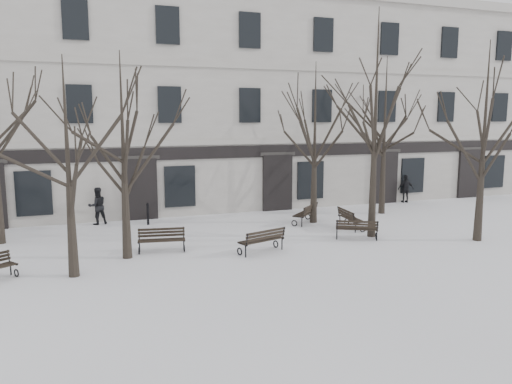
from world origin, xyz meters
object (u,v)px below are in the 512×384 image
tree_1 (123,131)px  bench_2 (357,229)px  tree_0 (67,141)px  bench_5 (350,218)px  bench_1 (262,240)px  tree_2 (376,96)px  bench_4 (306,213)px  tree_3 (485,118)px  bench_3 (162,239)px

tree_1 → bench_2: (8.84, -0.42, -3.92)m
tree_0 → tree_1: tree_1 is taller
tree_1 → bench_5: tree_1 is taller
tree_1 → bench_1: tree_1 is taller
tree_1 → tree_2: size_ratio=0.78×
bench_2 → bench_1: bearing=36.2°
tree_2 → bench_5: (-0.07, 1.60, -5.17)m
tree_1 → bench_5: 10.47m
bench_2 → bench_4: size_ratio=1.00×
bench_4 → tree_0: bearing=-19.1°
bench_1 → tree_3: bearing=153.9°
tree_3 → bench_2: 6.45m
bench_1 → bench_5: size_ratio=1.05×
bench_1 → tree_0: bearing=-13.5°
tree_0 → bench_3: 5.12m
tree_1 → bench_2: bearing=-2.7°
tree_2 → bench_3: bearing=176.0°
tree_3 → bench_4: (-4.98, 5.20, -4.32)m
tree_1 → bench_1: bearing=-11.9°
tree_0 → tree_1: size_ratio=0.95×
bench_2 → tree_1: bearing=26.0°
tree_3 → bench_4: tree_3 is taller
tree_0 → tree_3: size_ratio=0.86×
tree_3 → bench_3: bearing=167.9°
bench_3 → tree_0: bearing=-138.0°
tree_1 → tree_0: bearing=-139.0°
bench_5 → bench_3: bearing=102.7°
bench_1 → bench_4: (3.65, 4.02, 0.00)m
tree_3 → bench_3: tree_3 is taller
bench_3 → bench_4: bench_4 is taller
bench_1 → bench_2: size_ratio=1.09×
bench_1 → bench_3: bench_1 is taller
tree_0 → bench_5: bearing=14.6°
tree_0 → bench_1: 7.36m
tree_0 → bench_2: size_ratio=3.91×
tree_0 → bench_5: size_ratio=3.76×
bench_3 → bench_5: bearing=16.1°
tree_3 → bench_2: size_ratio=4.54×
tree_2 → bench_1: tree_2 is taller
tree_1 → bench_4: tree_1 is taller
tree_0 → tree_1: bearing=41.0°
bench_2 → bench_5: (0.77, 1.86, 0.02)m
tree_1 → tree_2: bearing=-1.0°
tree_3 → bench_4: 8.40m
tree_3 → bench_1: (-8.64, 1.17, -4.32)m
tree_0 → bench_3: tree_0 is taller
tree_1 → bench_1: 6.12m
tree_2 → bench_2: bearing=-163.0°
bench_3 → bench_1: bearing=-13.3°
bench_4 → bench_2: bearing=55.5°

